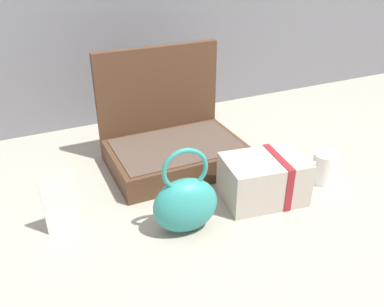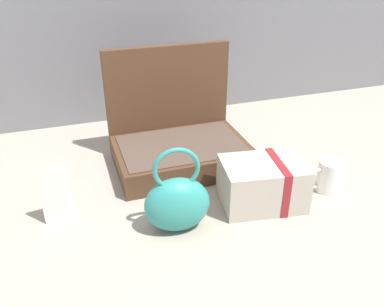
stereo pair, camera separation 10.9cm
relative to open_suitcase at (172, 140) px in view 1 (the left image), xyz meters
name	(u,v)px [view 1 (the left image)]	position (x,y,z in m)	size (l,w,h in m)	color
ground_plane	(185,187)	(-0.03, -0.16, -0.08)	(6.00, 6.00, 0.00)	#9E9384
open_suitcase	(172,140)	(0.00, 0.00, 0.00)	(0.40, 0.29, 0.35)	#4C301E
teal_pouch_handbag	(185,203)	(-0.10, -0.33, 0.00)	(0.17, 0.11, 0.23)	teal
cream_toiletry_bag	(265,179)	(0.15, -0.30, -0.02)	(0.24, 0.18, 0.13)	#B2A899
coffee_mug	(323,168)	(0.35, -0.30, -0.03)	(0.11, 0.07, 0.09)	white
info_card_left	(61,203)	(-0.37, -0.20, 0.00)	(0.08, 0.01, 0.15)	silver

